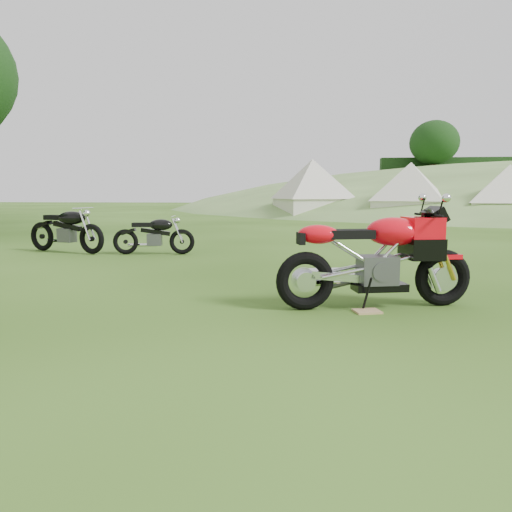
# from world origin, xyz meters

# --- Properties ---
(ground) EXTENTS (120.00, 120.00, 0.00)m
(ground) POSITION_xyz_m (0.00, 0.00, 0.00)
(ground) COLOR #26470F
(ground) RESTS_ON ground
(sport_motorcycle) EXTENTS (2.30, 1.08, 1.34)m
(sport_motorcycle) POSITION_xyz_m (0.98, 0.82, 0.67)
(sport_motorcycle) COLOR red
(sport_motorcycle) RESTS_ON ground
(plywood_board) EXTENTS (0.34, 0.30, 0.02)m
(plywood_board) POSITION_xyz_m (0.87, 0.57, 0.01)
(plywood_board) COLOR tan
(plywood_board) RESTS_ON ground
(vintage_moto_c) EXTENTS (1.74, 0.60, 0.90)m
(vintage_moto_c) POSITION_xyz_m (-3.18, 5.40, 0.45)
(vintage_moto_c) COLOR black
(vintage_moto_c) RESTS_ON ground
(vintage_moto_d) EXTENTS (2.11, 1.10, 1.09)m
(vintage_moto_d) POSITION_xyz_m (-5.24, 5.52, 0.54)
(vintage_moto_d) COLOR black
(vintage_moto_d) RESTS_ON ground
(tent_left) EXTENTS (4.38, 4.38, 2.90)m
(tent_left) POSITION_xyz_m (0.16, 21.95, 1.45)
(tent_left) COLOR beige
(tent_left) RESTS_ON ground
(tent_mid) EXTENTS (3.94, 3.94, 2.72)m
(tent_mid) POSITION_xyz_m (4.86, 19.83, 1.36)
(tent_mid) COLOR silver
(tent_mid) RESTS_ON ground
(tent_right) EXTENTS (3.69, 3.69, 2.59)m
(tent_right) POSITION_xyz_m (8.71, 18.02, 1.29)
(tent_right) COLOR white
(tent_right) RESTS_ON ground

